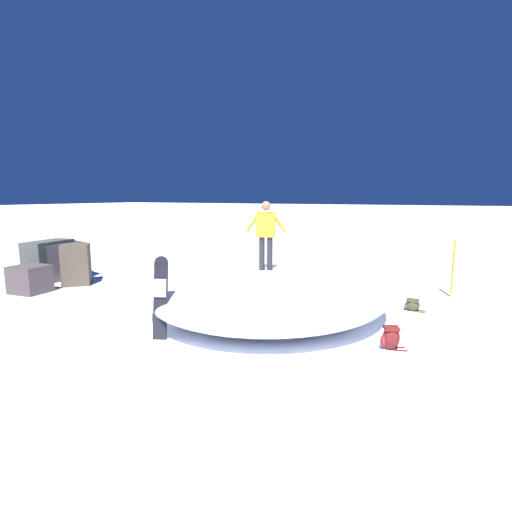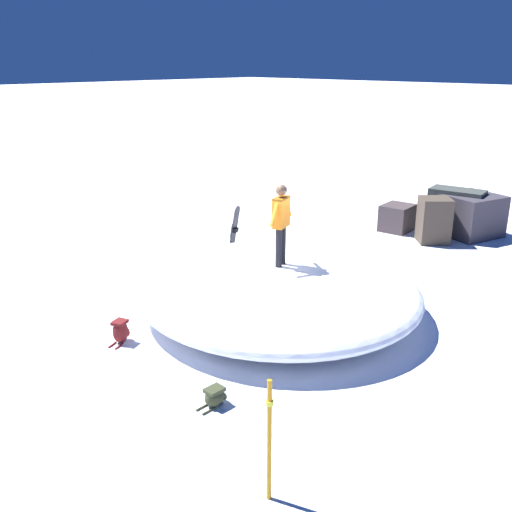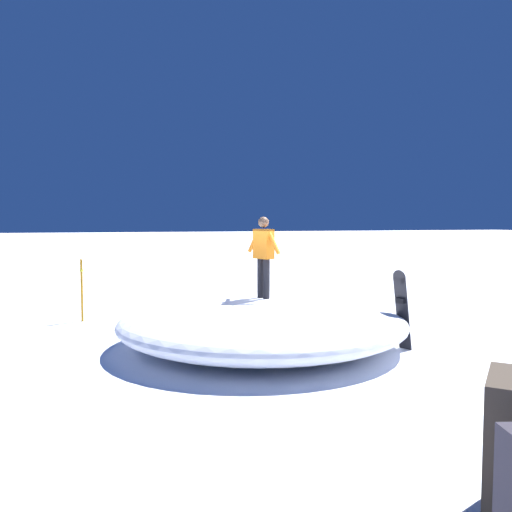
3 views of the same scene
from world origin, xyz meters
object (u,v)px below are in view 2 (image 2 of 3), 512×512
at_px(snowboard_primary_upright, 233,236).
at_px(trail_marker_pole, 269,438).
at_px(backpack_far, 215,396).
at_px(backpack_near, 121,331).
at_px(snowboarder_standing, 281,219).

distance_m(snowboard_primary_upright, trail_marker_pole, 8.34).
bearing_deg(backpack_far, snowboard_primary_upright, -136.18).
height_order(snowboard_primary_upright, trail_marker_pole, snowboard_primary_upright).
height_order(snowboard_primary_upright, backpack_near, snowboard_primary_upright).
relative_size(backpack_near, trail_marker_pole, 0.31).
distance_m(snowboard_primary_upright, backpack_near, 4.64).
xyz_separation_m(backpack_far, trail_marker_pole, (0.90, 2.01, 0.73)).
bearing_deg(backpack_near, trail_marker_pole, 77.95).
xyz_separation_m(snowboarder_standing, backpack_near, (3.22, -1.22, -1.83)).
bearing_deg(backpack_near, snowboard_primary_upright, -161.74).
xyz_separation_m(snowboarder_standing, snowboard_primary_upright, (-1.15, -2.66, -1.19)).
bearing_deg(trail_marker_pole, snowboarder_standing, -139.20).
bearing_deg(backpack_far, trail_marker_pole, 65.95).
bearing_deg(snowboard_primary_upright, trail_marker_pole, 49.52).
bearing_deg(backpack_near, backpack_far, 87.02).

